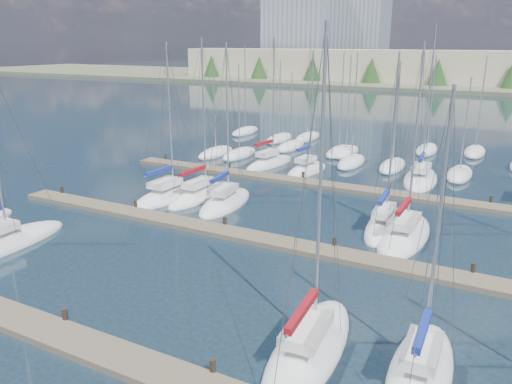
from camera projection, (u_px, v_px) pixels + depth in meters
The scene contains 16 objects.
ground at pixel (411, 135), 69.38m from camera, with size 400.00×400.00×0.00m, color #1C2D39.
dock_near at pixel (118, 358), 20.33m from camera, with size 44.00×1.93×1.10m.
dock_mid at pixel (271, 241), 32.16m from camera, with size 44.00×1.93×1.10m.
dock_far at pixel (341, 187), 43.99m from camera, with size 44.00×1.93×1.10m.
sailboat_p at pixel (420, 179), 46.49m from camera, with size 3.71×9.02×14.75m.
sailboat_n at pixel (269, 163), 52.35m from camera, with size 3.44×7.81×13.72m.
sailboat_k at pixel (384, 225), 34.92m from camera, with size 2.76×8.35×12.62m.
sailboat_h at pixel (169, 195), 41.53m from camera, with size 3.32×7.97×13.22m.
sailboat_e at pixel (420, 371), 19.44m from camera, with size 2.54×7.38×11.88m.
sailboat_o at pixel (307, 170), 49.68m from camera, with size 3.14×6.76×12.50m.
sailboat_j at pixel (225, 202), 39.75m from camera, with size 3.68×8.05×13.14m.
sailboat_d at pixel (309, 348), 20.94m from camera, with size 3.26×8.74×13.98m.
sailboat_l at pixel (404, 235), 33.05m from camera, with size 2.95×8.83×13.27m.
sailboat_i at pixel (201, 195), 41.57m from camera, with size 2.65×8.33×13.53m.
distant_boats at pixel (344, 151), 57.52m from camera, with size 36.93×20.75×13.30m.
shoreline at pixel (429, 58), 149.04m from camera, with size 400.00×60.00×38.00m.
Camera 1 is at (13.16, -10.80, 12.54)m, focal length 35.00 mm.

